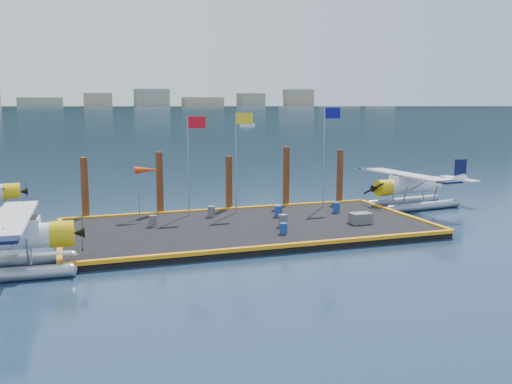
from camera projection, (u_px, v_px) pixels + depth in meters
ground at (247, 232)px, 32.15m from camera, size 4000.00×4000.00×0.00m
dock at (247, 229)px, 32.12m from camera, size 20.00×10.00×0.40m
dock_bumpers at (247, 224)px, 32.07m from camera, size 20.25×10.25×0.18m
far_backdrop at (148, 101)px, 1732.37m from camera, size 3050.00×2050.00×810.00m
seaplane_a at (4, 241)px, 24.00m from camera, size 8.50×9.37×3.33m
seaplane_d at (410, 188)px, 39.18m from camera, size 8.22×9.07×3.21m
drum_0 at (153, 221)px, 31.70m from camera, size 0.45×0.45×0.63m
drum_1 at (283, 221)px, 31.59m from camera, size 0.49×0.49×0.69m
drum_2 at (278, 211)px, 34.46m from camera, size 0.47×0.47×0.66m
drum_3 at (283, 228)px, 29.93m from camera, size 0.41×0.41×0.58m
drum_4 at (336, 207)px, 35.71m from camera, size 0.46×0.46×0.65m
drum_5 at (211, 211)px, 34.39m from camera, size 0.46×0.46×0.65m
crate at (360, 218)px, 32.51m from camera, size 1.21×0.81×0.60m
flagpole_red at (191, 150)px, 34.29m from camera, size 1.14×0.08×6.00m
flagpole_yellow at (239, 147)px, 35.22m from camera, size 1.14×0.08×6.20m
flagpole_blue at (327, 142)px, 37.09m from camera, size 1.14×0.08×6.50m
windsock at (146, 171)px, 33.61m from camera, size 1.40×0.44×3.12m
piling_0 at (85, 191)px, 34.20m from camera, size 0.44×0.44×4.00m
piling_1 at (160, 185)px, 35.61m from camera, size 0.44×0.44×4.20m
piling_2 at (229, 185)px, 37.06m from camera, size 0.44×0.44×3.80m
piling_3 at (286, 179)px, 38.29m from camera, size 0.44×0.44×4.30m
piling_4 at (340, 178)px, 39.57m from camera, size 0.44×0.44×4.00m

